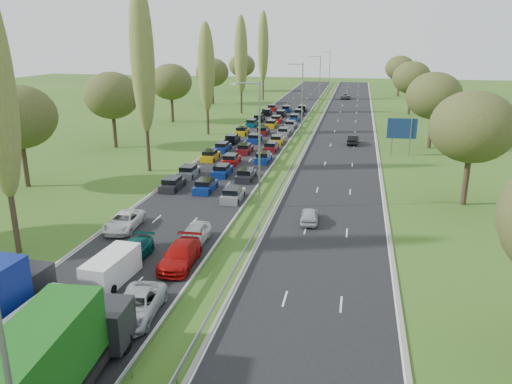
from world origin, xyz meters
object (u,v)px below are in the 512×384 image
Objects in this scene: near_car_2 at (124,221)px; white_van_rear at (113,267)px; direction_sign at (402,130)px; white_van_front at (44,324)px.

near_car_2 is 9.62m from white_van_rear.
direction_sign is (21.59, 42.73, 2.56)m from white_van_rear.
white_van_front is 1.12× the size of white_van_rear.
direction_sign is at bearing 66.91° from white_van_rear.
direction_sign is (25.15, 33.79, 2.84)m from near_car_2.
direction_sign reaches higher than near_car_2.
white_van_front is at bearing -113.56° from direction_sign.
white_van_rear is 47.94m from direction_sign.
near_car_2 is at bearing 103.45° from white_van_front.
direction_sign reaches higher than white_van_front.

